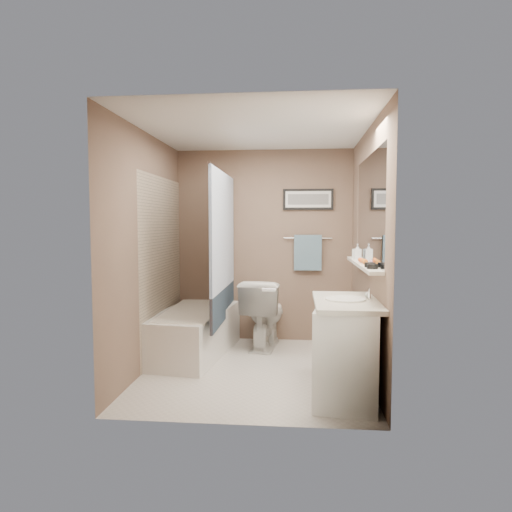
# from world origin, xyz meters

# --- Properties ---
(ground) EXTENTS (2.50, 2.50, 0.00)m
(ground) POSITION_xyz_m (0.00, 0.00, 0.00)
(ground) COLOR beige
(ground) RESTS_ON ground
(ceiling) EXTENTS (2.20, 2.50, 0.04)m
(ceiling) POSITION_xyz_m (0.00, 0.00, 2.38)
(ceiling) COLOR silver
(ceiling) RESTS_ON wall_back
(wall_back) EXTENTS (2.20, 0.04, 2.40)m
(wall_back) POSITION_xyz_m (0.00, 1.23, 1.20)
(wall_back) COLOR brown
(wall_back) RESTS_ON ground
(wall_front) EXTENTS (2.20, 0.04, 2.40)m
(wall_front) POSITION_xyz_m (0.00, -1.23, 1.20)
(wall_front) COLOR brown
(wall_front) RESTS_ON ground
(wall_left) EXTENTS (0.04, 2.50, 2.40)m
(wall_left) POSITION_xyz_m (-1.08, 0.00, 1.20)
(wall_left) COLOR brown
(wall_left) RESTS_ON ground
(wall_right) EXTENTS (0.04, 2.50, 2.40)m
(wall_right) POSITION_xyz_m (1.08, 0.00, 1.20)
(wall_right) COLOR brown
(wall_right) RESTS_ON ground
(tile_surround) EXTENTS (0.02, 1.55, 2.00)m
(tile_surround) POSITION_xyz_m (-1.09, 0.50, 1.00)
(tile_surround) COLOR tan
(tile_surround) RESTS_ON wall_left
(curtain_rod) EXTENTS (0.02, 1.55, 0.02)m
(curtain_rod) POSITION_xyz_m (-0.40, 0.50, 2.05)
(curtain_rod) COLOR silver
(curtain_rod) RESTS_ON wall_left
(curtain_upper) EXTENTS (0.03, 1.45, 1.28)m
(curtain_upper) POSITION_xyz_m (-0.40, 0.50, 1.40)
(curtain_upper) COLOR white
(curtain_upper) RESTS_ON curtain_rod
(curtain_lower) EXTENTS (0.03, 1.45, 0.36)m
(curtain_lower) POSITION_xyz_m (-0.40, 0.50, 0.58)
(curtain_lower) COLOR #233342
(curtain_lower) RESTS_ON curtain_rod
(mirror) EXTENTS (0.02, 1.60, 1.00)m
(mirror) POSITION_xyz_m (1.09, -0.15, 1.62)
(mirror) COLOR silver
(mirror) RESTS_ON wall_right
(shelf) EXTENTS (0.12, 1.60, 0.03)m
(shelf) POSITION_xyz_m (1.04, -0.15, 1.10)
(shelf) COLOR silver
(shelf) RESTS_ON wall_right
(towel_bar) EXTENTS (0.60, 0.02, 0.02)m
(towel_bar) POSITION_xyz_m (0.55, 1.22, 1.30)
(towel_bar) COLOR silver
(towel_bar) RESTS_ON wall_back
(towel) EXTENTS (0.34, 0.05, 0.44)m
(towel) POSITION_xyz_m (0.55, 1.20, 1.12)
(towel) COLOR #7DA5B6
(towel) RESTS_ON towel_bar
(art_frame) EXTENTS (0.62, 0.02, 0.26)m
(art_frame) POSITION_xyz_m (0.55, 1.23, 1.78)
(art_frame) COLOR black
(art_frame) RESTS_ON wall_back
(art_mat) EXTENTS (0.56, 0.00, 0.20)m
(art_mat) POSITION_xyz_m (0.55, 1.22, 1.78)
(art_mat) COLOR white
(art_mat) RESTS_ON art_frame
(art_image) EXTENTS (0.50, 0.00, 0.13)m
(art_image) POSITION_xyz_m (0.55, 1.22, 1.78)
(art_image) COLOR #595959
(art_image) RESTS_ON art_mat
(door) EXTENTS (0.80, 0.02, 2.00)m
(door) POSITION_xyz_m (0.55, -1.24, 1.00)
(door) COLOR silver
(door) RESTS_ON wall_front
(door_handle) EXTENTS (0.10, 0.02, 0.02)m
(door_handle) POSITION_xyz_m (0.22, -1.19, 1.00)
(door_handle) COLOR silver
(door_handle) RESTS_ON door
(bathtub) EXTENTS (0.89, 1.58, 0.50)m
(bathtub) POSITION_xyz_m (-0.75, 0.49, 0.25)
(bathtub) COLOR white
(bathtub) RESTS_ON ground
(tub_rim) EXTENTS (0.56, 1.36, 0.02)m
(tub_rim) POSITION_xyz_m (-0.75, 0.49, 0.50)
(tub_rim) COLOR white
(tub_rim) RESTS_ON bathtub
(toilet) EXTENTS (0.55, 0.86, 0.82)m
(toilet) POSITION_xyz_m (0.03, 0.89, 0.41)
(toilet) COLOR silver
(toilet) RESTS_ON ground
(vanity) EXTENTS (0.62, 0.96, 0.80)m
(vanity) POSITION_xyz_m (0.85, -0.63, 0.40)
(vanity) COLOR white
(vanity) RESTS_ON ground
(countertop) EXTENTS (0.54, 0.96, 0.04)m
(countertop) POSITION_xyz_m (0.84, -0.63, 0.82)
(countertop) COLOR beige
(countertop) RESTS_ON vanity
(sink_basin) EXTENTS (0.34, 0.34, 0.01)m
(sink_basin) POSITION_xyz_m (0.83, -0.63, 0.85)
(sink_basin) COLOR white
(sink_basin) RESTS_ON countertop
(faucet_spout) EXTENTS (0.02, 0.02, 0.10)m
(faucet_spout) POSITION_xyz_m (1.03, -0.63, 0.89)
(faucet_spout) COLOR white
(faucet_spout) RESTS_ON countertop
(faucet_knob) EXTENTS (0.05, 0.05, 0.05)m
(faucet_knob) POSITION_xyz_m (1.03, -0.53, 0.87)
(faucet_knob) COLOR silver
(faucet_knob) RESTS_ON countertop
(candle_bowl_near) EXTENTS (0.09, 0.09, 0.04)m
(candle_bowl_near) POSITION_xyz_m (1.04, -0.72, 1.14)
(candle_bowl_near) COLOR black
(candle_bowl_near) RESTS_ON shelf
(candle_bowl_far) EXTENTS (0.09, 0.09, 0.04)m
(candle_bowl_far) POSITION_xyz_m (1.04, -0.58, 1.14)
(candle_bowl_far) COLOR black
(candle_bowl_far) RESTS_ON shelf
(hair_brush_front) EXTENTS (0.04, 0.22, 0.04)m
(hair_brush_front) POSITION_xyz_m (1.04, -0.25, 1.14)
(hair_brush_front) COLOR #BF601B
(hair_brush_front) RESTS_ON shelf
(hair_brush_back) EXTENTS (0.07, 0.22, 0.04)m
(hair_brush_back) POSITION_xyz_m (1.04, -0.17, 1.14)
(hair_brush_back) COLOR #EB5921
(hair_brush_back) RESTS_ON shelf
(pink_comb) EXTENTS (0.04, 0.16, 0.01)m
(pink_comb) POSITION_xyz_m (1.04, -0.00, 1.12)
(pink_comb) COLOR pink
(pink_comb) RESTS_ON shelf
(glass_jar) EXTENTS (0.08, 0.08, 0.10)m
(glass_jar) POSITION_xyz_m (1.04, 0.36, 1.17)
(glass_jar) COLOR white
(glass_jar) RESTS_ON shelf
(soap_bottle) EXTENTS (0.08, 0.08, 0.16)m
(soap_bottle) POSITION_xyz_m (1.04, 0.22, 1.20)
(soap_bottle) COLOR #999999
(soap_bottle) RESTS_ON shelf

